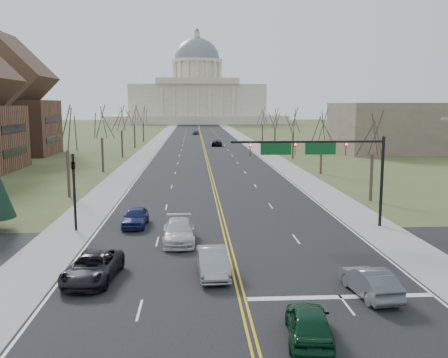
{
  "coord_description": "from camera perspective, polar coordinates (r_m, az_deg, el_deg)",
  "views": [
    {
      "loc": [
        -2.37,
        -24.66,
        9.66
      ],
      "look_at": [
        0.36,
        19.78,
        3.0
      ],
      "focal_mm": 40.0,
      "sensor_mm": 36.0,
      "label": 1
    }
  ],
  "objects": [
    {
      "name": "tree_l_3",
      "position": [
        113.46,
        -10.23,
        7.0
      ],
      "size": [
        3.96,
        3.96,
        9.0
      ],
      "color": "#3C2A23",
      "rests_on": "ground"
    },
    {
      "name": "stop_bar",
      "position": [
        26.59,
        13.17,
        -12.99
      ],
      "size": [
        9.5,
        0.5,
        0.01
      ],
      "primitive_type": "cube",
      "color": "silver",
      "rests_on": "road"
    },
    {
      "name": "tree_r_3",
      "position": [
        110.16,
        5.87,
        6.84
      ],
      "size": [
        3.74,
        3.74,
        8.5
      ],
      "color": "#3C2A23",
      "rests_on": "ground"
    },
    {
      "name": "tree_l_0",
      "position": [
        54.34,
        -17.57,
        5.24
      ],
      "size": [
        3.96,
        3.96,
        9.0
      ],
      "color": "#3C2A23",
      "rests_on": "ground"
    },
    {
      "name": "bldg_right_mass",
      "position": [
        109.31,
        19.39,
        5.58
      ],
      "size": [
        25.0,
        20.0,
        10.0
      ],
      "primitive_type": "cube",
      "color": "brown",
      "rests_on": "ground"
    },
    {
      "name": "car_sb_inner_second",
      "position": [
        35.49,
        -5.18,
        -5.99
      ],
      "size": [
        2.33,
        5.47,
        1.57
      ],
      "primitive_type": "imported",
      "rotation": [
        0.0,
        0.0,
        0.02
      ],
      "color": "silver",
      "rests_on": "road"
    },
    {
      "name": "signal_mast",
      "position": [
        39.59,
        10.87,
        2.71
      ],
      "size": [
        12.12,
        0.44,
        7.2
      ],
      "color": "black",
      "rests_on": "ground"
    },
    {
      "name": "sidewalk_left",
      "position": [
        135.35,
        -7.61,
        4.34
      ],
      "size": [
        4.0,
        380.0,
        0.03
      ],
      "primitive_type": "cube",
      "color": "gray",
      "rests_on": "ground"
    },
    {
      "name": "edge_line_left",
      "position": [
        135.21,
        -6.67,
        4.36
      ],
      "size": [
        0.15,
        380.0,
        0.01
      ],
      "primitive_type": "cube",
      "color": "silver",
      "rests_on": "road"
    },
    {
      "name": "tree_r_2",
      "position": [
        90.5,
        7.93,
        6.46
      ],
      "size": [
        3.74,
        3.74,
        8.5
      ],
      "color": "#3C2A23",
      "rests_on": "ground"
    },
    {
      "name": "tree_r_4",
      "position": [
        129.93,
        4.43,
        7.11
      ],
      "size": [
        3.74,
        3.74,
        8.5
      ],
      "color": "#3C2A23",
      "rests_on": "ground"
    },
    {
      "name": "ground",
      "position": [
        26.59,
        1.88,
        -12.8
      ],
      "size": [
        600.0,
        600.0,
        0.0
      ],
      "primitive_type": "plane",
      "color": "#484F27",
      "rests_on": "ground"
    },
    {
      "name": "car_nb_outer_lead",
      "position": [
        26.9,
        16.31,
        -11.19
      ],
      "size": [
        2.09,
        4.62,
        1.47
      ],
      "primitive_type": "imported",
      "rotation": [
        0.0,
        0.0,
        3.26
      ],
      "color": "#52565B",
      "rests_on": "road"
    },
    {
      "name": "edge_line_right",
      "position": [
        135.55,
        1.65,
        4.42
      ],
      "size": [
        0.15,
        380.0,
        0.01
      ],
      "primitive_type": "cube",
      "color": "silver",
      "rests_on": "road"
    },
    {
      "name": "signal_left",
      "position": [
        39.69,
        -16.77,
        -0.47
      ],
      "size": [
        0.32,
        0.36,
        6.0
      ],
      "color": "black",
      "rests_on": "ground"
    },
    {
      "name": "tree_l_4",
      "position": [
        133.34,
        -9.24,
        7.23
      ],
      "size": [
        3.96,
        3.96,
        9.0
      ],
      "color": "#3C2A23",
      "rests_on": "ground"
    },
    {
      "name": "sidewalk_right",
      "position": [
        135.77,
        2.58,
        4.42
      ],
      "size": [
        4.0,
        380.0,
        0.03
      ],
      "primitive_type": "cube",
      "color": "gray",
      "rests_on": "ground"
    },
    {
      "name": "capitol",
      "position": [
        274.62,
        -3.06,
        9.44
      ],
      "size": [
        90.0,
        60.0,
        50.0
      ],
      "color": "beige",
      "rests_on": "ground"
    },
    {
      "name": "bldg_left_far",
      "position": [
        104.9,
        -23.59,
        7.74
      ],
      "size": [
        17.1,
        14.28,
        23.25
      ],
      "color": "brown",
      "rests_on": "ground"
    },
    {
      "name": "tree_l_2",
      "position": [
        93.63,
        -11.65,
        6.67
      ],
      "size": [
        3.96,
        3.96,
        9.0
      ],
      "color": "#3C2A23",
      "rests_on": "ground"
    },
    {
      "name": "tree_r_1",
      "position": [
        71.02,
        11.12,
        5.84
      ],
      "size": [
        3.74,
        3.74,
        8.5
      ],
      "color": "#3C2A23",
      "rests_on": "ground"
    },
    {
      "name": "car_far_nb",
      "position": [
        117.52,
        -0.82,
        4.14
      ],
      "size": [
        2.74,
        5.28,
        1.42
      ],
      "primitive_type": "imported",
      "rotation": [
        0.0,
        0.0,
        3.07
      ],
      "color": "black",
      "rests_on": "road"
    },
    {
      "name": "center_line",
      "position": [
        135.03,
        -2.51,
        4.4
      ],
      "size": [
        0.42,
        380.0,
        0.01
      ],
      "primitive_type": "cube",
      "color": "gold",
      "rests_on": "road"
    },
    {
      "name": "car_sb_inner_lead",
      "position": [
        28.77,
        -1.3,
        -9.47
      ],
      "size": [
        1.86,
        4.73,
        1.53
      ],
      "primitive_type": "imported",
      "rotation": [
        0.0,
        0.0,
        0.05
      ],
      "color": "gray",
      "rests_on": "road"
    },
    {
      "name": "tree_l_1",
      "position": [
        73.89,
        -13.83,
        6.15
      ],
      "size": [
        3.96,
        3.96,
        9.0
      ],
      "color": "#3C2A23",
      "rests_on": "ground"
    },
    {
      "name": "car_nb_inner_lead",
      "position": [
        21.61,
        9.67,
        -15.91
      ],
      "size": [
        2.35,
        4.64,
        1.51
      ],
      "primitive_type": "imported",
      "rotation": [
        0.0,
        0.0,
        3.01
      ],
      "color": "#0B331D",
      "rests_on": "road"
    },
    {
      "name": "car_sb_outer_lead",
      "position": [
        28.88,
        -14.78,
        -9.72
      ],
      "size": [
        3.02,
        5.61,
        1.5
      ],
      "primitive_type": "imported",
      "rotation": [
        0.0,
        0.0,
        -0.1
      ],
      "color": "black",
      "rests_on": "road"
    },
    {
      "name": "car_far_sb",
      "position": [
        162.97,
        -3.26,
        5.36
      ],
      "size": [
        2.19,
        4.49,
        1.48
      ],
      "primitive_type": "imported",
      "rotation": [
        0.0,
        0.0,
        -0.11
      ],
      "color": "#424348",
      "rests_on": "road"
    },
    {
      "name": "road",
      "position": [
        135.03,
        -2.51,
        4.4
      ],
      "size": [
        20.0,
        380.0,
        0.01
      ],
      "primitive_type": "cube",
      "color": "black",
      "rests_on": "ground"
    },
    {
      "name": "car_sb_outer_second",
      "position": [
        40.54,
        -10.08,
        -4.3
      ],
      "size": [
        1.95,
        4.48,
        1.5
      ],
      "primitive_type": "imported",
      "rotation": [
        0.0,
        0.0,
        -0.04
      ],
      "color": "navy",
      "rests_on": "road"
    },
    {
      "name": "tree_r_0",
      "position": [
        51.93,
        16.68,
        4.72
      ],
      "size": [
        3.74,
        3.74,
        8.5
      ],
      "color": "#3C2A23",
      "rests_on": "ground"
    },
    {
      "name": "cross_road",
      "position": [
        32.23,
        0.87,
        -8.92
      ],
      "size": [
        120.0,
        14.0,
        0.01
      ],
      "primitive_type": "cube",
      "color": "black",
      "rests_on": "ground"
    }
  ]
}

